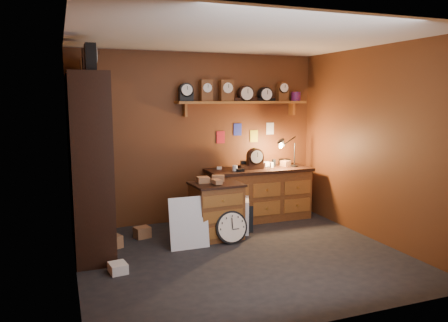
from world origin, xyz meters
The scene contains 11 objects.
floor centered at (0.00, 0.00, 0.00)m, with size 4.00×4.00×0.00m, color black.
room_shell centered at (0.04, 0.11, 1.72)m, with size 4.02×3.62×2.71m.
shelving_unit centered at (-1.79, 0.98, 1.25)m, with size 0.47×1.60×2.58m.
workbench centered at (0.92, 1.47, 0.47)m, with size 1.73×0.66×1.36m.
low_cabinet centered at (-0.06, 0.81, 0.43)m, with size 0.73×0.63×0.88m.
big_round_clock centered at (0.05, 0.51, 0.22)m, with size 0.46×0.16×0.46m.
white_panel centered at (-0.55, 0.52, 0.00)m, with size 0.53×0.02×0.71m, color silver.
mini_fridge centered at (0.28, 1.00, 0.25)m, with size 0.62×0.65×0.50m.
floor_box_a centered at (-1.54, 0.88, 0.08)m, with size 0.27×0.23×0.17m, color #976541.
floor_box_b centered at (-1.55, 0.00, 0.06)m, with size 0.19×0.23×0.11m, color white.
floor_box_c centered at (-1.06, 1.17, 0.08)m, with size 0.21×0.18×0.16m, color #976541.
Camera 1 is at (-2.10, -4.90, 2.00)m, focal length 35.00 mm.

